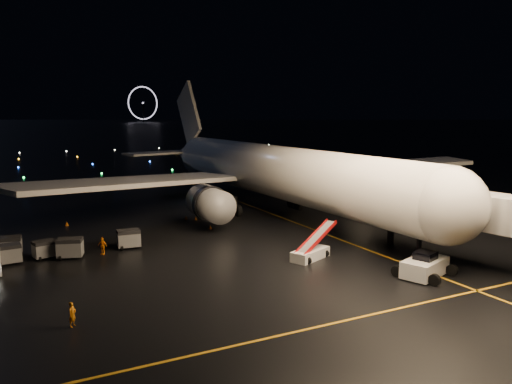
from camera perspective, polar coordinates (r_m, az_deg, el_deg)
ground at (r=335.50m, az=-23.52°, el=6.01°), size 2000.00×2000.00×0.00m
lane_centre at (r=60.12m, az=5.26°, el=-3.78°), size 0.25×80.00×0.02m
lane_cross at (r=31.40m, az=2.91°, el=-16.03°), size 60.00×0.25×0.02m
airliner at (r=68.30m, az=0.46°, el=5.82°), size 68.95×65.71×18.97m
pushback_tug at (r=43.56m, az=18.74°, el=-7.80°), size 4.95×3.69×2.11m
belt_loader at (r=46.20m, az=6.24°, el=-5.85°), size 6.26×3.98×2.96m
crew_a at (r=34.21m, az=-20.26°, el=-12.98°), size 0.68×0.69×1.61m
crew_c at (r=49.78m, az=-17.15°, el=-5.91°), size 0.97×0.95×1.64m
safety_cone_0 at (r=58.15m, az=-5.24°, el=-4.00°), size 0.41×0.41×0.46m
safety_cone_1 at (r=63.54m, az=-8.01°, el=-2.92°), size 0.49×0.49×0.49m
safety_cone_2 at (r=63.07m, az=-6.89°, el=-2.99°), size 0.55×0.55×0.49m
safety_cone_3 at (r=63.66m, az=-20.81°, el=-3.38°), size 0.55×0.55×0.54m
ferris_wheel at (r=778.13m, az=-12.79°, el=9.74°), size 49.33×16.80×52.00m
taxiway_lights at (r=142.59m, az=-18.89°, el=3.26°), size 164.00×92.00×0.36m
baggage_cart_0 at (r=51.29m, az=-14.35°, el=-5.23°), size 2.28×1.68×1.85m
baggage_cart_1 at (r=50.25m, az=-23.00°, el=-6.08°), size 2.24×1.83×1.66m
baggage_cart_2 at (r=49.43m, az=-20.48°, el=-6.04°), size 2.56×2.12×1.87m
baggage_cart_3 at (r=52.45m, az=-26.39°, el=-5.59°), size 2.32×1.76×1.84m
baggage_cart_4 at (r=49.74m, az=-26.47°, el=-6.39°), size 2.25×1.69×1.78m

